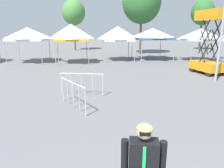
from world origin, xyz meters
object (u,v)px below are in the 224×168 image
canopy_tent_right_of_center (153,34)px  crowd_barrier_by_lift (82,80)px  canopy_tent_far_left (28,34)px  canopy_tent_behind_right (71,32)px  scissor_lift (209,55)px  tree_behind_tents_center (203,12)px  tree_behind_tents_right (74,12)px  tree_behind_tents_left (142,2)px  canopy_tent_behind_center (118,34)px  canopy_tent_behind_left (201,35)px  crowd_barrier_mid_lot (73,90)px

canopy_tent_right_of_center → crowd_barrier_by_lift: bearing=-121.4°
canopy_tent_far_left → canopy_tent_behind_right: (4.13, -0.98, 0.15)m
scissor_lift → tree_behind_tents_center: 19.60m
tree_behind_tents_center → tree_behind_tents_right: tree_behind_tents_center is taller
scissor_lift → tree_behind_tents_left: 13.86m
canopy_tent_behind_right → canopy_tent_behind_center: 4.66m
canopy_tent_right_of_center → canopy_tent_behind_left: canopy_tent_right_of_center is taller
canopy_tent_far_left → canopy_tent_right_of_center: size_ratio=0.93×
canopy_tent_behind_left → tree_behind_tents_left: (-4.17, 7.02, 3.76)m
canopy_tent_behind_right → canopy_tent_behind_left: size_ratio=1.07×
tree_behind_tents_right → tree_behind_tents_left: tree_behind_tents_left is taller
scissor_lift → tree_behind_tents_center: (8.89, 16.93, 4.30)m
canopy_tent_behind_right → crowd_barrier_mid_lot: canopy_tent_behind_right is taller
canopy_tent_right_of_center → crowd_barrier_mid_lot: (-7.37, -13.18, -1.90)m
canopy_tent_right_of_center → tree_behind_tents_right: 14.67m
crowd_barrier_mid_lot → crowd_barrier_by_lift: same height
tree_behind_tents_right → canopy_tent_behind_center: bearing=-67.3°
canopy_tent_far_left → tree_behind_tents_center: 25.14m
canopy_tent_far_left → scissor_lift: bearing=-26.6°
canopy_tent_far_left → crowd_barrier_mid_lot: bearing=-69.1°
canopy_tent_behind_right → canopy_tent_right_of_center: (8.13, 1.37, -0.17)m
scissor_lift → tree_behind_tents_right: size_ratio=0.58×
crowd_barrier_mid_lot → scissor_lift: bearing=32.2°
canopy_tent_right_of_center → canopy_tent_far_left: bearing=-178.2°
tree_behind_tents_left → crowd_barrier_mid_lot: tree_behind_tents_left is taller
canopy_tent_behind_right → tree_behind_tents_center: bearing=30.1°
canopy_tent_right_of_center → crowd_barrier_by_lift: size_ratio=1.81×
canopy_tent_behind_left → canopy_tent_behind_center: bearing=169.3°
canopy_tent_behind_right → crowd_barrier_mid_lot: bearing=-86.3°
scissor_lift → crowd_barrier_mid_lot: scissor_lift is taller
canopy_tent_right_of_center → tree_behind_tents_right: (-8.54, 11.57, 2.92)m
scissor_lift → tree_behind_tents_left: tree_behind_tents_left is taller
tree_behind_tents_center → tree_behind_tents_right: (-19.20, 2.06, -0.03)m
canopy_tent_right_of_center → scissor_lift: size_ratio=0.85×
canopy_tent_right_of_center → canopy_tent_behind_left: 4.62m
canopy_tent_far_left → canopy_tent_behind_right: 4.24m
scissor_lift → crowd_barrier_by_lift: scissor_lift is taller
canopy_tent_far_left → crowd_barrier_mid_lot: canopy_tent_far_left is taller
canopy_tent_far_left → tree_behind_tents_right: tree_behind_tents_right is taller
crowd_barrier_mid_lot → tree_behind_tents_left: bearing=68.0°
canopy_tent_behind_right → tree_behind_tents_left: tree_behind_tents_left is taller
canopy_tent_far_left → tree_behind_tents_left: 14.17m
canopy_tent_behind_center → scissor_lift: size_ratio=0.78×
canopy_tent_behind_left → tree_behind_tents_right: tree_behind_tents_right is taller
tree_behind_tents_left → canopy_tent_behind_center: bearing=-124.4°
canopy_tent_far_left → scissor_lift: size_ratio=0.79×
canopy_tent_behind_left → crowd_barrier_mid_lot: 16.53m
tree_behind_tents_right → crowd_barrier_by_lift: 23.66m
canopy_tent_behind_right → scissor_lift: size_ratio=0.82×
canopy_tent_right_of_center → scissor_lift: bearing=-76.5°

